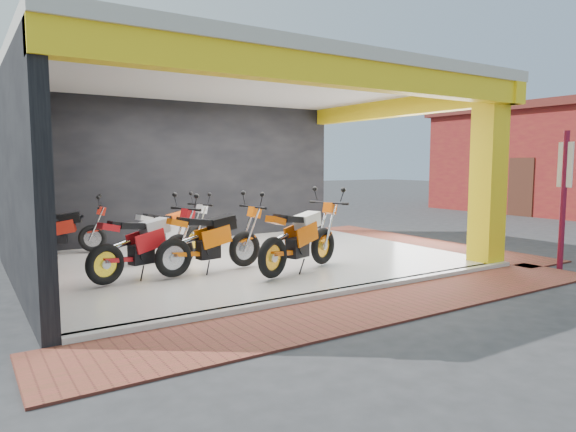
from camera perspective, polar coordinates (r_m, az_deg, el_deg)
name	(u,v)px	position (r m, az deg, el deg)	size (l,w,h in m)	color
ground	(306,282)	(8.73, 2.00, -7.34)	(80.00, 80.00, 0.00)	#2D2D30
showroom_floor	(249,260)	(10.39, -4.33, -4.93)	(8.00, 6.00, 0.10)	white
showroom_ceiling	(248,80)	(10.33, -4.48, 14.80)	(8.40, 6.40, 0.20)	beige
back_wall	(189,173)	(13.02, -10.93, 4.70)	(8.20, 0.20, 3.50)	black
left_wall	(15,179)	(9.01, -28.04, 3.62)	(0.20, 6.20, 3.50)	black
corner_column	(488,176)	(10.62, 21.37, 4.15)	(0.50, 0.50, 3.50)	yellow
header_beam_front	(346,74)	(7.81, 6.44, 15.45)	(8.40, 0.30, 0.40)	yellow
header_beam_right	(397,108)	(12.68, 12.00, 11.66)	(0.30, 6.40, 0.40)	yellow
floor_kerb	(344,292)	(7.93, 6.26, -8.37)	(8.00, 0.20, 0.10)	white
paver_front	(380,306)	(7.37, 10.13, -9.82)	(9.00, 1.40, 0.03)	brown
paver_right	(417,242)	(13.33, 14.14, -2.84)	(1.40, 7.00, 0.03)	brown
signpost	(564,195)	(10.79, 28.29, 2.11)	(0.14, 0.35, 2.59)	maroon
moto_hero	(323,228)	(9.52, 3.90, -1.37)	(2.28, 0.84, 1.39)	#E25809
moto_row_a	(178,235)	(9.14, -12.13, -2.03)	(2.16, 0.80, 1.32)	red
moto_row_b	(245,232)	(9.32, -4.85, -1.74)	(2.17, 0.81, 1.33)	orange
moto_row_c	(195,225)	(10.80, -10.34, -0.99)	(2.04, 0.75, 1.24)	#ABADB2
moto_row_d	(92,225)	(11.60, -20.93, -0.97)	(1.93, 0.72, 1.18)	#AF1F12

